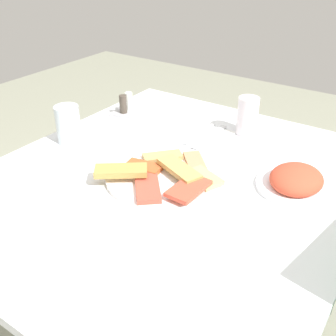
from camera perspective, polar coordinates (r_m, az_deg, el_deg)
name	(u,v)px	position (r m, az deg, el deg)	size (l,w,h in m)	color
dining_table	(171,201)	(1.11, 0.43, -4.67)	(1.07, 0.94, 0.72)	silver
pide_platter	(164,175)	(1.05, -0.60, -0.99)	(0.30, 0.31, 0.05)	white
salad_plate_greens	(296,181)	(1.06, 17.69, -1.76)	(0.20, 0.20, 0.06)	white
soda_can	(247,116)	(1.31, 11.20, 7.25)	(0.07, 0.07, 0.12)	silver
drinking_glass	(67,125)	(1.26, -14.08, 5.97)	(0.07, 0.07, 0.12)	silver
paper_napkin	(204,136)	(1.29, 5.18, 4.52)	(0.16, 0.16, 0.00)	white
fork	(200,134)	(1.30, 4.50, 4.88)	(0.18, 0.01, 0.01)	silver
spoon	(209,136)	(1.28, 5.89, 4.48)	(0.19, 0.02, 0.01)	silver
condiment_caddy	(126,108)	(1.45, -5.93, 8.46)	(0.11, 0.11, 0.08)	#B2B2B7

